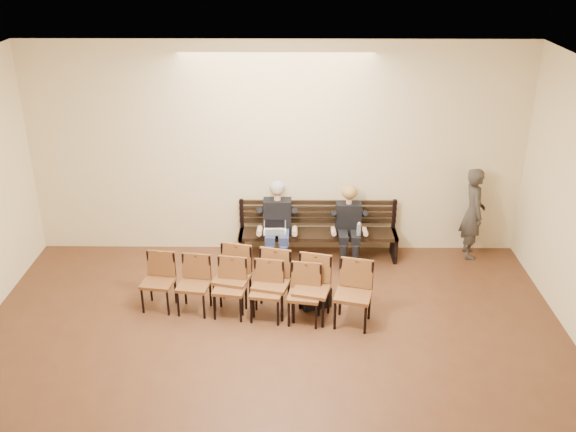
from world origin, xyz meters
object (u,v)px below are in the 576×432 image
Objects in this scene: laptop at (275,233)px; chair_row_back at (291,287)px; water_bottle at (359,236)px; bench at (318,245)px; seated_woman at (349,228)px; bag at (315,296)px; passerby at (474,206)px; seated_man at (277,223)px; chair_row_front at (230,289)px.

laptop is 0.16× the size of chair_row_back.
bench is at bearing 151.74° from water_bottle.
chair_row_back is (0.27, -1.45, -0.12)m from laptop.
seated_woman is 1.88m from chair_row_back.
water_bottle is 0.10× the size of chair_row_back.
bag is 0.24× the size of passerby.
water_bottle is (0.63, -0.34, 0.34)m from bench.
bench is at bearing 10.27° from seated_man.
seated_man reaches higher than chair_row_front.
bench is 2.18m from chair_row_front.
passerby is (2.53, 0.10, 0.66)m from bench.
chair_row_front reaches higher than bag.
water_bottle is 0.09× the size of chair_row_front.
chair_row_back is (0.23, -1.63, -0.22)m from seated_man.
passerby reaches higher than chair_row_back.
passerby is 0.70× the size of chair_row_front.
laptop is at bearing 76.58° from chair_row_front.
seated_man is 6.04× the size of water_bottle.
bag is 0.19× the size of chair_row_back.
water_bottle is 2.38m from chair_row_front.
seated_woman is at bearing 0.00° from seated_man.
passerby is at bearing 6.15° from seated_woman.
bench is 6.16× the size of bag.
seated_woman is 0.26m from water_bottle.
bench is 0.84m from laptop.
seated_woman is at bearing 51.21° from chair_row_front.
bag is at bearing 52.32° from chair_row_back.
water_bottle is 0.53× the size of bag.
laptop is 1.57m from chair_row_front.
laptop is (-0.70, -0.30, 0.35)m from bench.
seated_woman is 1.20m from laptop.
water_bottle is at bearing -9.62° from seated_man.
bag is (-0.09, -1.49, -0.07)m from bench.
seated_woman reaches higher than bag.
chair_row_back is at bearing 122.24° from passerby.
laptop is 1.48m from chair_row_back.
bench is at bearing 90.67° from chair_row_back.
passerby reaches higher than bag.
bench is 1.50m from bag.
bench is at bearing 62.32° from chair_row_front.
chair_row_front is 1.14× the size of chair_row_back.
seated_woman is 3.31× the size of laptop.
bench is 1.93× the size of seated_man.
water_bottle is (1.33, -0.04, -0.02)m from laptop.
laptop is 1.33m from water_bottle.
passerby is at bearing 34.54° from chair_row_front.
bench is 0.62m from seated_woman.
bag is at bearing 20.68° from chair_row_front.
laptop is 0.14× the size of chair_row_front.
seated_woman is 2.08m from passerby.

